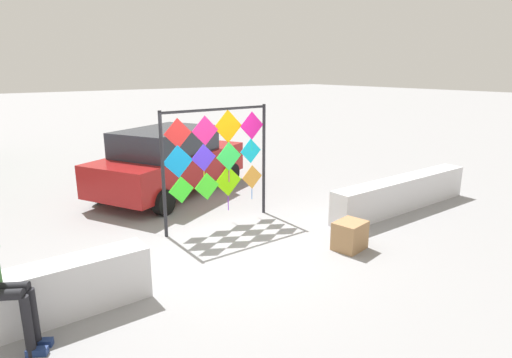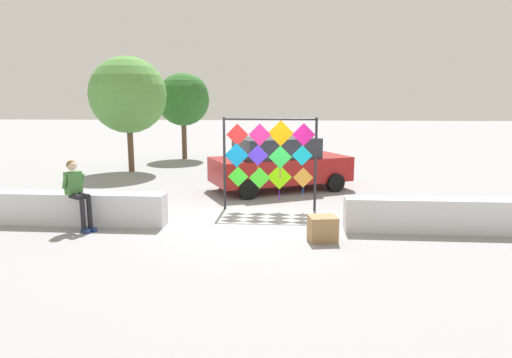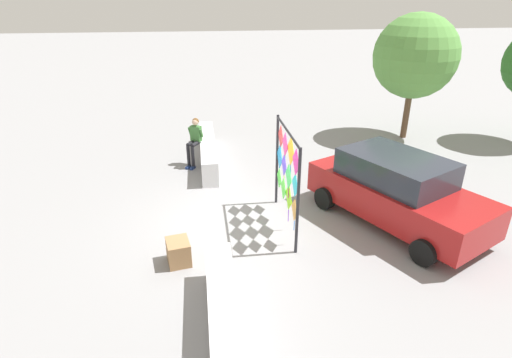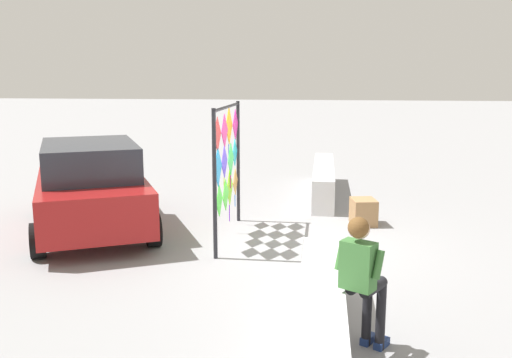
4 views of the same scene
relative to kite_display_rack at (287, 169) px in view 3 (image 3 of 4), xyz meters
The scene contains 8 objects.
ground 2.03m from the kite_display_rack, 103.02° to the right, with size 120.00×120.00×0.00m, color gray.
plaza_ledge_left 5.14m from the kite_display_rack, 158.99° to the right, with size 4.50×0.51×0.78m, color silver.
plaza_ledge_right 4.60m from the kite_display_rack, 23.76° to the right, with size 4.50×0.51×0.78m, color silver.
kite_display_rack is the anchor object (origin of this frame).
seated_vendor 4.92m from the kite_display_rack, 152.78° to the right, with size 0.79×0.69×1.63m.
parked_car 2.88m from the kite_display_rack, 85.88° to the left, with size 4.96×3.79×1.77m.
cardboard_box_large 3.19m from the kite_display_rack, 64.30° to the right, with size 0.59×0.48×0.54m, color #9E754C.
tree_palm_like 8.91m from the kite_display_rack, 134.87° to the left, with size 3.18×3.18×4.82m.
Camera 3 is at (9.17, -0.70, 5.39)m, focal length 28.66 mm.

